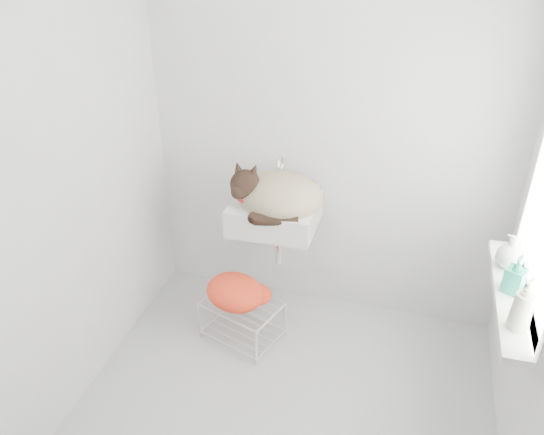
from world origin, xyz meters
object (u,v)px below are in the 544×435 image
(wire_rack, at_px, (242,317))
(sink, at_px, (275,201))
(cat, at_px, (276,196))
(bottle_c, at_px, (507,266))
(bottle_b, at_px, (511,291))
(bottle_a, at_px, (517,327))

(wire_rack, bearing_deg, sink, 62.86)
(cat, height_order, wire_rack, cat)
(wire_rack, bearing_deg, cat, 59.32)
(bottle_c, bearing_deg, cat, 165.97)
(sink, height_order, cat, cat)
(bottle_b, bearing_deg, wire_rack, 169.13)
(bottle_b, bearing_deg, cat, 157.74)
(cat, bearing_deg, sink, 121.51)
(cat, distance_m, wire_rack, 0.79)
(sink, xyz_separation_m, bottle_c, (1.26, -0.33, 0.00))
(sink, relative_size, bottle_b, 2.79)
(wire_rack, height_order, bottle_a, bottle_a)
(wire_rack, xyz_separation_m, bottle_a, (1.39, -0.52, 0.70))
(sink, xyz_separation_m, bottle_a, (1.26, -0.78, 0.00))
(bottle_a, relative_size, bottle_c, 1.17)
(wire_rack, relative_size, bottle_c, 2.57)
(bottle_b, bearing_deg, sink, 157.18)
(bottle_a, height_order, bottle_b, bottle_a)
(bottle_c, bearing_deg, bottle_a, -90.00)
(wire_rack, height_order, bottle_b, bottle_b)
(bottle_a, bearing_deg, wire_rack, 159.52)
(sink, bearing_deg, cat, -61.30)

